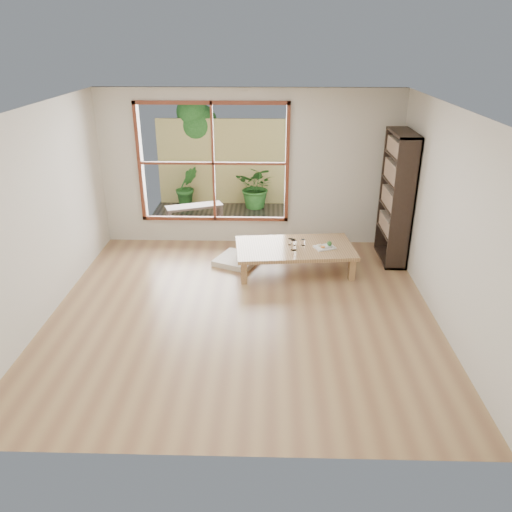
{
  "coord_description": "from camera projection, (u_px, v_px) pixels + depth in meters",
  "views": [
    {
      "loc": [
        0.34,
        -5.74,
        3.36
      ],
      "look_at": [
        0.16,
        0.56,
        0.55
      ],
      "focal_mm": 35.0,
      "sensor_mm": 36.0,
      "label": 1
    }
  ],
  "objects": [
    {
      "name": "shrub_right",
      "position": [
        257.0,
        187.0,
        10.3
      ],
      "size": [
        0.98,
        0.9,
        0.91
      ],
      "primitive_type": "imported",
      "rotation": [
        0.0,
        0.0,
        -0.28
      ],
      "color": "#2D6625",
      "rests_on": "deck"
    },
    {
      "name": "shrub_left",
      "position": [
        187.0,
        187.0,
        10.37
      ],
      "size": [
        0.59,
        0.54,
        0.86
      ],
      "primitive_type": "imported",
      "rotation": [
        0.0,
        0.0,
        0.42
      ],
      "color": "#2D6625",
      "rests_on": "deck"
    },
    {
      "name": "garden_tree",
      "position": [
        193.0,
        125.0,
        10.43
      ],
      "size": [
        1.04,
        0.85,
        2.22
      ],
      "color": "#4C3D2D",
      "rests_on": "ground"
    },
    {
      "name": "floor_cushion",
      "position": [
        237.0,
        260.0,
        8.0
      ],
      "size": [
        0.81,
        0.81,
        0.09
      ],
      "primitive_type": "cube",
      "rotation": [
        0.0,
        0.0,
        -0.43
      ],
      "color": "beige",
      "rests_on": "ground"
    },
    {
      "name": "bamboo_fence",
      "position": [
        225.0,
        163.0,
        10.43
      ],
      "size": [
        2.8,
        0.06,
        1.8
      ],
      "primitive_type": "cube",
      "color": "tan",
      "rests_on": "ground"
    },
    {
      "name": "glass_tall",
      "position": [
        294.0,
        245.0,
        7.47
      ],
      "size": [
        0.09,
        0.09,
        0.16
      ],
      "primitive_type": "cylinder",
      "color": "silver",
      "rests_on": "low_table"
    },
    {
      "name": "glass_mid",
      "position": [
        303.0,
        242.0,
        7.65
      ],
      "size": [
        0.07,
        0.07,
        0.1
      ],
      "primitive_type": "cylinder",
      "color": "silver",
      "rests_on": "low_table"
    },
    {
      "name": "garden_bench",
      "position": [
        194.0,
        208.0,
        9.56
      ],
      "size": [
        1.12,
        0.68,
        0.34
      ],
      "rotation": [
        0.0,
        0.0,
        0.37
      ],
      "color": "black",
      "rests_on": "deck"
    },
    {
      "name": "glass_short",
      "position": [
        290.0,
        242.0,
        7.67
      ],
      "size": [
        0.07,
        0.07,
        0.1
      ],
      "primitive_type": "cylinder",
      "color": "silver",
      "rests_on": "low_table"
    },
    {
      "name": "low_table",
      "position": [
        295.0,
        249.0,
        7.65
      ],
      "size": [
        1.87,
        1.18,
        0.39
      ],
      "rotation": [
        0.0,
        0.0,
        0.1
      ],
      "color": "tan",
      "rests_on": "ground"
    },
    {
      "name": "deck",
      "position": [
        222.0,
        219.0,
        9.89
      ],
      "size": [
        2.8,
        2.0,
        0.05
      ],
      "primitive_type": "cube",
      "color": "#352F26",
      "rests_on": "ground"
    },
    {
      "name": "food_tray",
      "position": [
        326.0,
        246.0,
        7.57
      ],
      "size": [
        0.35,
        0.31,
        0.09
      ],
      "rotation": [
        0.0,
        0.0,
        0.38
      ],
      "color": "white",
      "rests_on": "low_table"
    },
    {
      "name": "bookshelf",
      "position": [
        396.0,
        198.0,
        7.76
      ],
      "size": [
        0.33,
        0.92,
        2.05
      ],
      "primitive_type": "cube",
      "color": "black",
      "rests_on": "ground"
    },
    {
      "name": "ground",
      "position": [
        243.0,
        311.0,
        6.62
      ],
      "size": [
        5.0,
        5.0,
        0.0
      ],
      "primitive_type": "plane",
      "color": "tan",
      "rests_on": "ground"
    },
    {
      "name": "glass_small",
      "position": [
        293.0,
        242.0,
        7.68
      ],
      "size": [
        0.07,
        0.07,
        0.08
      ],
      "primitive_type": "cylinder",
      "color": "silver",
      "rests_on": "low_table"
    }
  ]
}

